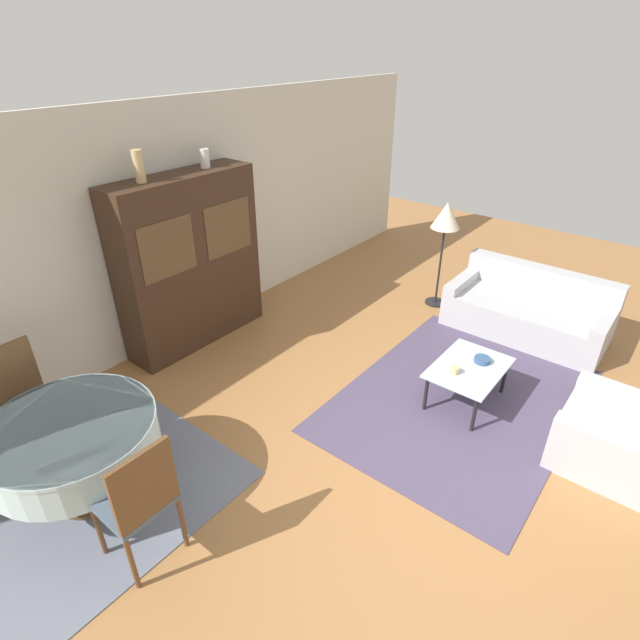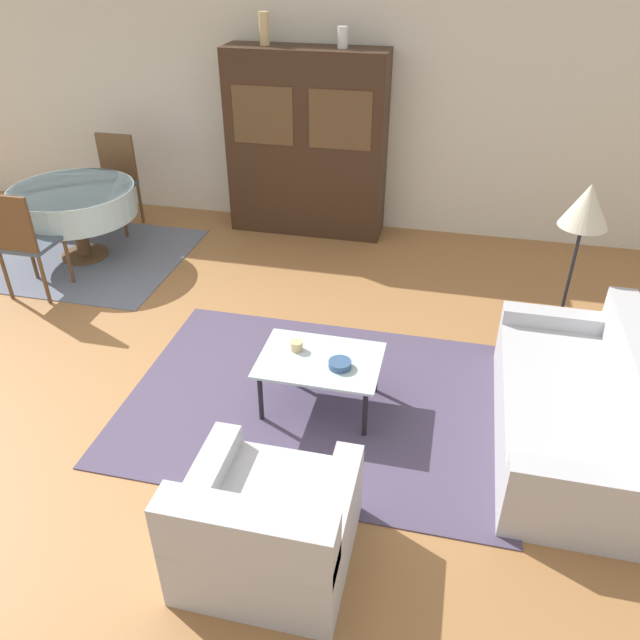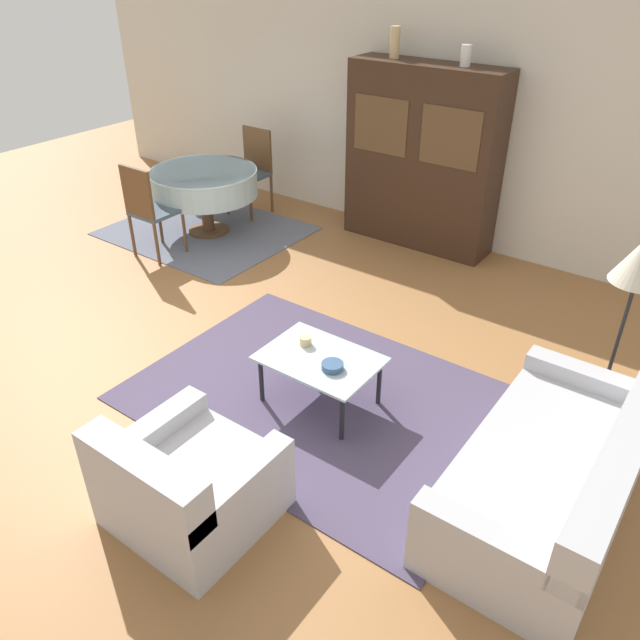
{
  "view_description": "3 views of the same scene",
  "coord_description": "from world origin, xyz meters",
  "px_view_note": "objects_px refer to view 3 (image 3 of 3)",
  "views": [
    {
      "loc": [
        -2.93,
        -1.1,
        3.24
      ],
      "look_at": [
        0.2,
        1.4,
        0.95
      ],
      "focal_mm": 28.0,
      "sensor_mm": 36.0,
      "label": 1
    },
    {
      "loc": [
        1.92,
        -3.22,
        3.02
      ],
      "look_at": [
        1.11,
        0.26,
        0.75
      ],
      "focal_mm": 35.0,
      "sensor_mm": 36.0,
      "label": 2
    },
    {
      "loc": [
        3.34,
        -2.79,
        3.09
      ],
      "look_at": [
        1.11,
        0.26,
        0.75
      ],
      "focal_mm": 35.0,
      "sensor_mm": 36.0,
      "label": 3
    }
  ],
  "objects_px": {
    "couch": "(555,476)",
    "dining_chair_near": "(148,206)",
    "dining_chair_far": "(252,166)",
    "armchair": "(187,485)",
    "bowl": "(332,366)",
    "vase_short": "(466,56)",
    "floor_lamp": "(640,268)",
    "display_cabinet": "(422,158)",
    "coffee_table": "(320,362)",
    "dining_table": "(204,183)",
    "cup": "(306,341)",
    "vase_tall": "(395,42)"
  },
  "relations": [
    {
      "from": "armchair",
      "to": "vase_short",
      "type": "bearing_deg",
      "value": 96.39
    },
    {
      "from": "display_cabinet",
      "to": "cup",
      "type": "bearing_deg",
      "value": -77.49
    },
    {
      "from": "armchair",
      "to": "dining_chair_far",
      "type": "bearing_deg",
      "value": 126.8
    },
    {
      "from": "coffee_table",
      "to": "bowl",
      "type": "bearing_deg",
      "value": -21.62
    },
    {
      "from": "cup",
      "to": "vase_tall",
      "type": "distance_m",
      "value": 3.62
    },
    {
      "from": "coffee_table",
      "to": "dining_table",
      "type": "distance_m",
      "value": 3.54
    },
    {
      "from": "floor_lamp",
      "to": "display_cabinet",
      "type": "bearing_deg",
      "value": 144.59
    },
    {
      "from": "coffee_table",
      "to": "couch",
      "type": "bearing_deg",
      "value": 0.03
    },
    {
      "from": "couch",
      "to": "dining_chair_near",
      "type": "xyz_separation_m",
      "value": [
        -4.79,
        0.98,
        0.33
      ]
    },
    {
      "from": "dining_chair_far",
      "to": "floor_lamp",
      "type": "distance_m",
      "value": 5.03
    },
    {
      "from": "vase_tall",
      "to": "floor_lamp",
      "type": "bearing_deg",
      "value": -31.43
    },
    {
      "from": "dining_chair_far",
      "to": "cup",
      "type": "xyz_separation_m",
      "value": [
        2.82,
        -2.61,
        -0.14
      ]
    },
    {
      "from": "vase_short",
      "to": "dining_chair_near",
      "type": "bearing_deg",
      "value": -140.28
    },
    {
      "from": "bowl",
      "to": "dining_chair_near",
      "type": "bearing_deg",
      "value": 161.8
    },
    {
      "from": "armchair",
      "to": "dining_chair_near",
      "type": "height_order",
      "value": "dining_chair_near"
    },
    {
      "from": "dining_chair_far",
      "to": "vase_tall",
      "type": "relative_size",
      "value": 3.34
    },
    {
      "from": "coffee_table",
      "to": "vase_tall",
      "type": "bearing_deg",
      "value": 112.65
    },
    {
      "from": "dining_chair_near",
      "to": "dining_table",
      "type": "bearing_deg",
      "value": 90.0
    },
    {
      "from": "display_cabinet",
      "to": "floor_lamp",
      "type": "distance_m",
      "value": 3.22
    },
    {
      "from": "floor_lamp",
      "to": "vase_short",
      "type": "relative_size",
      "value": 7.03
    },
    {
      "from": "dining_table",
      "to": "dining_chair_near",
      "type": "bearing_deg",
      "value": -90.0
    },
    {
      "from": "dining_chair_far",
      "to": "floor_lamp",
      "type": "relative_size",
      "value": 0.73
    },
    {
      "from": "dining_chair_far",
      "to": "armchair",
      "type": "bearing_deg",
      "value": 126.8
    },
    {
      "from": "display_cabinet",
      "to": "vase_short",
      "type": "bearing_deg",
      "value": 0.14
    },
    {
      "from": "armchair",
      "to": "dining_table",
      "type": "distance_m",
      "value": 4.43
    },
    {
      "from": "vase_short",
      "to": "cup",
      "type": "bearing_deg",
      "value": -84.5
    },
    {
      "from": "cup",
      "to": "bowl",
      "type": "bearing_deg",
      "value": -21.42
    },
    {
      "from": "couch",
      "to": "display_cabinet",
      "type": "bearing_deg",
      "value": 40.52
    },
    {
      "from": "dining_chair_far",
      "to": "vase_short",
      "type": "xyz_separation_m",
      "value": [
        2.53,
        0.41,
        1.48
      ]
    },
    {
      "from": "armchair",
      "to": "vase_tall",
      "type": "distance_m",
      "value": 5.01
    },
    {
      "from": "floor_lamp",
      "to": "vase_short",
      "type": "distance_m",
      "value": 3.05
    },
    {
      "from": "bowl",
      "to": "cup",
      "type": "bearing_deg",
      "value": 158.58
    },
    {
      "from": "dining_chair_far",
      "to": "display_cabinet",
      "type": "bearing_deg",
      "value": -169.33
    },
    {
      "from": "dining_table",
      "to": "bowl",
      "type": "xyz_separation_m",
      "value": [
        3.17,
        -1.89,
        -0.17
      ]
    },
    {
      "from": "armchair",
      "to": "cup",
      "type": "distance_m",
      "value": 1.48
    },
    {
      "from": "dining_chair_far",
      "to": "floor_lamp",
      "type": "height_order",
      "value": "floor_lamp"
    },
    {
      "from": "vase_tall",
      "to": "vase_short",
      "type": "distance_m",
      "value": 0.81
    },
    {
      "from": "dining_table",
      "to": "vase_tall",
      "type": "height_order",
      "value": "vase_tall"
    },
    {
      "from": "dining_table",
      "to": "floor_lamp",
      "type": "relative_size",
      "value": 0.88
    },
    {
      "from": "coffee_table",
      "to": "dining_chair_near",
      "type": "relative_size",
      "value": 0.83
    },
    {
      "from": "coffee_table",
      "to": "cup",
      "type": "xyz_separation_m",
      "value": [
        -0.19,
        0.07,
        0.08
      ]
    },
    {
      "from": "bowl",
      "to": "vase_short",
      "type": "height_order",
      "value": "vase_short"
    },
    {
      "from": "armchair",
      "to": "floor_lamp",
      "type": "relative_size",
      "value": 0.63
    },
    {
      "from": "vase_tall",
      "to": "coffee_table",
      "type": "bearing_deg",
      "value": -67.35
    },
    {
      "from": "bowl",
      "to": "vase_short",
      "type": "xyz_separation_m",
      "value": [
        -0.64,
        3.15,
        1.63
      ]
    },
    {
      "from": "armchair",
      "to": "couch",
      "type": "bearing_deg",
      "value": 38.05
    },
    {
      "from": "coffee_table",
      "to": "vase_tall",
      "type": "xyz_separation_m",
      "value": [
        -1.29,
        3.09,
        1.76
      ]
    },
    {
      "from": "coffee_table",
      "to": "bowl",
      "type": "distance_m",
      "value": 0.18
    },
    {
      "from": "cup",
      "to": "vase_short",
      "type": "height_order",
      "value": "vase_short"
    },
    {
      "from": "couch",
      "to": "vase_short",
      "type": "distance_m",
      "value": 4.23
    }
  ]
}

